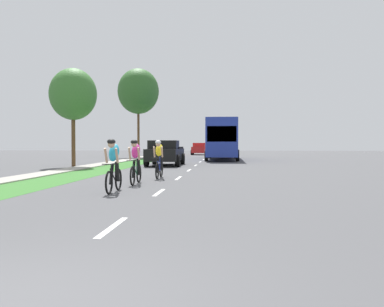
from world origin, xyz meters
TOP-DOWN VIEW (x-y plane):
  - ground_plane at (0.00, 20.00)m, footprint 120.00×120.00m
  - grass_verge at (-4.82, 20.00)m, footprint 2.16×70.00m
  - sidewalk_concrete at (-6.54, 20.00)m, footprint 1.28×70.00m
  - lane_markings_center at (0.00, 24.00)m, footprint 0.12×52.71m
  - cyclist_lead at (-1.33, 8.60)m, footprint 0.42×1.72m
  - cyclist_trailing at (-1.21, 11.06)m, footprint 0.42×1.72m
  - cyclist_distant at (-0.78, 13.61)m, footprint 0.42×1.72m
  - pickup_black at (-1.98, 23.64)m, footprint 2.22×5.10m
  - bus_blue at (1.68, 34.12)m, footprint 2.78×11.60m
  - sedan_red at (-1.38, 50.03)m, footprint 1.98×4.30m
  - street_tree_near at (-7.50, 21.88)m, footprint 2.92×2.92m
  - street_tree_far at (-7.07, 39.35)m, footprint 4.27×4.27m

SIDE VIEW (x-z plane):
  - ground_plane at x=0.00m, z-range 0.00..0.00m
  - grass_verge at x=-4.82m, z-range 0.00..0.01m
  - lane_markings_center at x=0.00m, z-range 0.00..0.01m
  - sidewalk_concrete at x=-6.54m, z-range -0.05..0.06m
  - sedan_red at x=-1.38m, z-range 0.01..1.53m
  - cyclist_lead at x=-1.33m, z-range 0.02..1.60m
  - cyclist_trailing at x=-1.21m, z-range 0.02..1.60m
  - cyclist_distant at x=-0.78m, z-range 0.02..1.60m
  - pickup_black at x=-1.98m, z-range 0.01..1.65m
  - bus_blue at x=1.68m, z-range 0.24..3.72m
  - street_tree_near at x=-7.50m, z-range 1.44..7.55m
  - street_tree_far at x=-7.07m, z-range 2.25..11.46m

